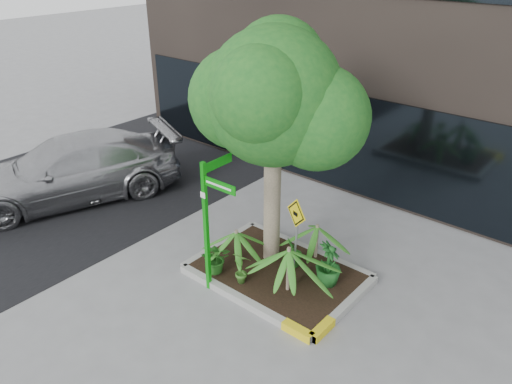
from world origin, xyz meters
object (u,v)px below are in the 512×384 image
Objects in this scene: parked_car at (70,169)px; cattle_sign at (296,228)px; tree at (274,97)px; street_sign_post at (210,214)px.

cattle_sign reaches higher than parked_car.
tree is 6.56m from parked_car.
cattle_sign is at bearing 35.94° from street_sign_post.
cattle_sign is at bearing -26.93° from tree.
tree reaches higher than parked_car.
tree is at bearing 31.83° from parked_car.
tree is at bearing 74.84° from street_sign_post.
street_sign_post is at bearing 17.95° from parked_car.
parked_car is at bearing 175.02° from street_sign_post.
parked_car is at bearing -170.30° from tree.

